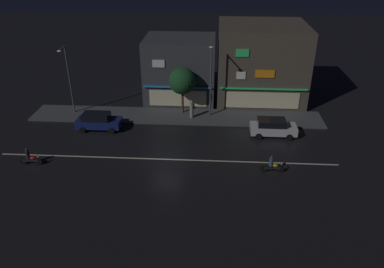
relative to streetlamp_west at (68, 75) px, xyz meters
name	(u,v)px	position (x,y,z in m)	size (l,w,h in m)	color
ground_plane	(166,159)	(10.99, -8.63, -4.36)	(140.00, 140.00, 0.00)	black
lane_divider_stripe	(166,159)	(10.99, -8.63, -4.35)	(28.82, 0.16, 0.01)	beige
sidewalk_far	(176,116)	(10.99, -0.07, -4.29)	(30.33, 3.92, 0.14)	#424447
storefront_left_block	(261,62)	(20.09, 6.38, -0.18)	(9.66, 9.12, 8.37)	#4C443A
storefront_center_block	(180,69)	(10.99, 5.07, -0.82)	(7.74, 6.50, 7.09)	#383A3F
streetlamp_west	(68,75)	(0.00, 0.00, 0.00)	(0.44, 1.64, 7.16)	#47494C
streetlamp_mid	(211,74)	(14.52, 0.11, 0.31)	(0.44, 1.64, 7.75)	#47494C
pedestrian_on_sidewalk	(192,110)	(12.63, -0.41, -3.34)	(0.38, 0.38, 1.90)	gray
street_tree	(182,81)	(11.60, 0.82, -0.69)	(2.81, 2.81, 4.95)	#473323
parked_car_near_kerb	(273,127)	(20.52, -3.66, -3.49)	(4.30, 1.98, 1.67)	silver
parked_car_trailing	(98,121)	(3.67, -3.36, -3.49)	(4.30, 1.98, 1.67)	navy
motorcycle_lead	(29,158)	(-0.18, -10.12, -3.73)	(1.90, 0.60, 1.52)	black
motorcycle_following	(272,165)	(19.67, -10.03, -3.73)	(1.90, 0.60, 1.52)	black
traffic_cone	(98,125)	(3.48, -3.05, -4.09)	(0.36, 0.36, 0.55)	orange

